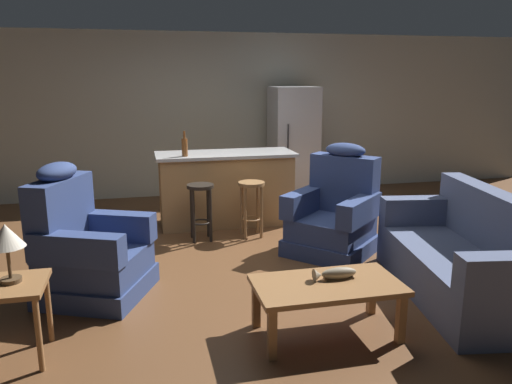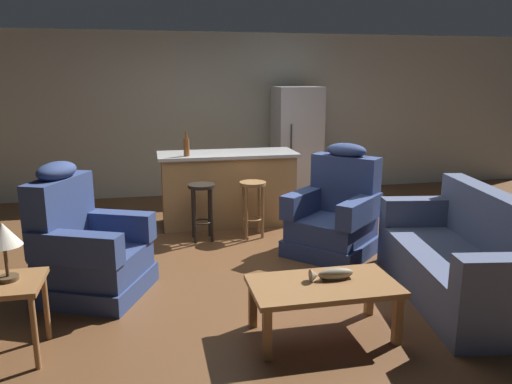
% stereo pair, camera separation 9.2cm
% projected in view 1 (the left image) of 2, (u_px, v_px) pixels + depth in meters
% --- Properties ---
extents(ground_plane, '(12.00, 12.00, 0.00)m').
position_uv_depth(ground_plane, '(248.00, 257.00, 5.42)').
color(ground_plane, brown).
extents(back_wall, '(12.00, 0.05, 2.60)m').
position_uv_depth(back_wall, '(206.00, 115.00, 8.09)').
color(back_wall, '#B2B2A3').
rests_on(back_wall, ground_plane).
extents(coffee_table, '(1.10, 0.60, 0.42)m').
position_uv_depth(coffee_table, '(327.00, 290.00, 3.73)').
color(coffee_table, olive).
rests_on(coffee_table, ground_plane).
extents(fish_figurine, '(0.34, 0.10, 0.10)m').
position_uv_depth(fish_figurine, '(335.00, 274.00, 3.78)').
color(fish_figurine, '#4C3823').
rests_on(fish_figurine, coffee_table).
extents(couch, '(1.14, 2.01, 0.94)m').
position_uv_depth(couch, '(465.00, 260.00, 4.41)').
color(couch, '#4C5675').
rests_on(couch, ground_plane).
extents(recliner_near_lamp, '(1.10, 1.10, 1.20)m').
position_uv_depth(recliner_near_lamp, '(87.00, 250.00, 4.42)').
color(recliner_near_lamp, navy).
rests_on(recliner_near_lamp, ground_plane).
extents(recliner_near_island, '(1.19, 1.19, 1.20)m').
position_uv_depth(recliner_near_island, '(335.00, 215.00, 5.52)').
color(recliner_near_island, navy).
rests_on(recliner_near_island, ground_plane).
extents(end_table, '(0.48, 0.48, 0.56)m').
position_uv_depth(end_table, '(10.00, 297.00, 3.38)').
color(end_table, olive).
rests_on(end_table, ground_plane).
extents(table_lamp, '(0.24, 0.24, 0.41)m').
position_uv_depth(table_lamp, '(6.00, 239.00, 3.32)').
color(table_lamp, '#4C3823').
rests_on(table_lamp, end_table).
extents(kitchen_island, '(1.80, 0.70, 0.95)m').
position_uv_depth(kitchen_island, '(226.00, 188.00, 6.59)').
color(kitchen_island, '#AD7F4C').
rests_on(kitchen_island, ground_plane).
extents(bar_stool_left, '(0.32, 0.32, 0.68)m').
position_uv_depth(bar_stool_left, '(201.00, 202.00, 5.90)').
color(bar_stool_left, black).
rests_on(bar_stool_left, ground_plane).
extents(bar_stool_right, '(0.32, 0.32, 0.68)m').
position_uv_depth(bar_stool_right, '(251.00, 199.00, 6.04)').
color(bar_stool_right, olive).
rests_on(bar_stool_right, ground_plane).
extents(refrigerator, '(0.70, 0.69, 1.76)m').
position_uv_depth(refrigerator, '(293.00, 143.00, 7.93)').
color(refrigerator, '#B7B7BC').
rests_on(refrigerator, ground_plane).
extents(bottle_tall_green, '(0.07, 0.07, 0.31)m').
position_uv_depth(bottle_tall_green, '(185.00, 147.00, 6.16)').
color(bottle_tall_green, brown).
rests_on(bottle_tall_green, kitchen_island).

